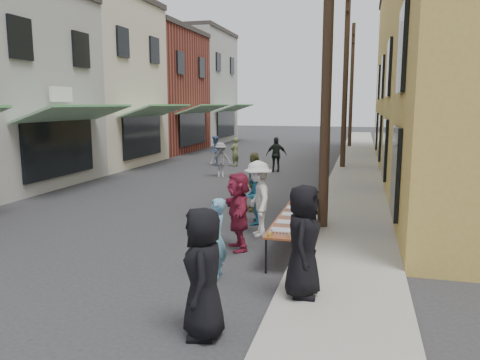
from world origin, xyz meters
The scene contains 27 objects.
ground centered at (0.00, 0.00, 0.00)m, with size 120.00×120.00×0.00m, color #28282B.
sidewalk centered at (5.00, 15.00, 0.05)m, with size 2.20×60.00×0.10m, color gray.
storefront_row centered at (-10.00, 14.96, 4.12)m, with size 8.00×37.00×9.00m.
utility_pole_near centered at (4.30, 3.00, 4.50)m, with size 0.26×0.26×9.00m, color #2D2116.
utility_pole_mid centered at (4.30, 15.00, 4.50)m, with size 0.26×0.26×9.00m, color #2D2116.
utility_pole_far centered at (4.30, 27.00, 4.50)m, with size 0.26×0.26×9.00m, color #2D2116.
serving_table centered at (3.80, 1.39, 0.71)m, with size 0.70×4.00×0.75m.
catering_tray_sausage centered at (3.80, -0.26, 0.79)m, with size 0.50×0.33×0.08m, color maroon.
catering_tray_foil_b centered at (3.80, 0.39, 0.79)m, with size 0.50×0.33×0.08m, color #B2B2B7.
catering_tray_buns centered at (3.80, 1.09, 0.79)m, with size 0.50×0.33×0.08m, color tan.
catering_tray_foil_d centered at (3.80, 1.79, 0.79)m, with size 0.50×0.33×0.08m, color #B2B2B7.
catering_tray_buns_end centered at (3.80, 2.49, 0.79)m, with size 0.50×0.33×0.08m, color tan.
condiment_jar_a centered at (3.58, -0.56, 0.79)m, with size 0.07×0.07×0.08m, color #A57F26.
condiment_jar_b centered at (3.58, -0.46, 0.79)m, with size 0.07×0.07×0.08m, color #A57F26.
condiment_jar_c centered at (3.58, -0.36, 0.79)m, with size 0.07×0.07×0.08m, color #A57F26.
cup_stack centered at (4.00, -0.51, 0.81)m, with size 0.08×0.08×0.12m, color tan.
guest_front_a centered at (3.16, -3.13, 0.93)m, with size 0.91×0.59×1.86m, color black.
guest_front_b centered at (2.66, -0.96, 0.77)m, with size 0.56×0.37×1.53m, color #5587A5.
guest_front_c centered at (2.43, 3.12, 0.77)m, with size 0.75×0.58×1.53m, color teal.
guest_front_d centered at (2.79, 2.04, 0.94)m, with size 1.21×0.70×1.88m, color silver.
guest_front_e centered at (2.08, 4.71, 0.90)m, with size 1.05×0.44×1.79m, color brown.
guest_queue_back centered at (2.60, 0.85, 0.88)m, with size 1.63×0.52×1.76m, color maroon.
server centered at (4.35, -1.60, 1.03)m, with size 0.91×0.59×1.87m, color black.
passerby_left centered at (-0.86, 10.82, 0.77)m, with size 1.00×0.57×1.55m, color slate.
passerby_mid centered at (1.27, 12.97, 0.84)m, with size 0.98×0.41×1.68m, color black.
passerby_right centered at (-1.19, 14.47, 0.75)m, with size 0.55×0.36×1.51m, color #60693C.
passerby_far centered at (-2.32, 14.62, 0.79)m, with size 0.77×0.60×1.58m, color #51699D.
Camera 1 is at (5.21, -8.98, 3.25)m, focal length 35.00 mm.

